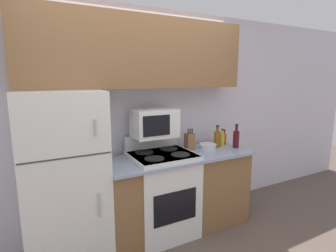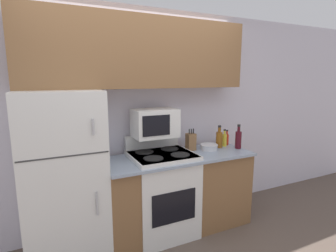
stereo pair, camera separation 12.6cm
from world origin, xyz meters
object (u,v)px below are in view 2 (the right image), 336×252
Objects in this scene: bowl at (209,147)px; bottle_hot_sauce at (227,139)px; microwave at (155,123)px; knife_block at (191,142)px; bottle_cooking_spray at (224,140)px; stove at (162,193)px; bottle_whiskey at (219,139)px; bottle_wine_red at (238,139)px; refrigerator at (64,178)px.

bottle_hot_sauce is at bearing 16.12° from bowl.
microwave is 1.85× the size of knife_block.
bottle_cooking_spray reaches higher than bottle_hot_sauce.
bottle_hot_sauce is at bearing 8.02° from stove.
microwave reaches higher than bottle_hot_sauce.
bottle_cooking_spray is (0.27, 0.06, 0.05)m from bowl.
bottle_whiskey reaches higher than bowl.
bottle_wine_red is (0.36, -0.10, 0.08)m from bowl.
refrigerator is 1.08m from microwave.
bottle_wine_red reaches higher than stove.
refrigerator is at bearing 178.03° from stove.
microwave is at bearing 169.74° from bottle_wine_red.
bottle_wine_red reaches higher than bowl.
microwave is 1.73× the size of bottle_whiskey.
microwave is 0.75m from bowl.
bottle_wine_red reaches higher than knife_block.
stove is 2.28× the size of microwave.
stove reaches higher than bowl.
knife_block is 0.48m from bottle_cooking_spray.
microwave is 2.25× the size of bowl.
bowl is at bearing 165.10° from bottle_wine_red.
knife_block is at bearing -0.11° from microwave.
bottle_wine_red reaches higher than bottle_cooking_spray.
bottle_wine_red is (0.09, -0.16, 0.03)m from bottle_cooking_spray.
microwave is at bearing 179.89° from knife_block.
bottle_wine_red is at bearing -14.90° from bowl.
refrigerator is at bearing -179.80° from bowl.
refrigerator is at bearing 177.41° from bottle_wine_red.
knife_block is 0.60m from bottle_wine_red.
refrigerator is at bearing -177.95° from bottle_cooking_spray.
stove is at bearing -163.53° from knife_block.
refrigerator reaches higher than bottle_cooking_spray.
stove is 1.05m from bottle_cooking_spray.
bottle_cooking_spray reaches higher than stove.
bottle_cooking_spray is (1.93, 0.07, 0.16)m from refrigerator.
microwave reaches higher than bottle_cooking_spray.
microwave is 0.89m from bottle_whiskey.
bowl is at bearing -23.60° from knife_block.
bowl is at bearing -167.22° from bottle_whiskey.
knife_block is at bearing 176.84° from bottle_cooking_spray.
refrigerator is at bearing -177.01° from bottle_hot_sauce.
knife_block is at bearing 172.56° from bottle_whiskey.
bottle_hot_sauce is 0.18m from bottle_whiskey.
knife_block reaches higher than stove.
bowl is (0.67, -0.09, -0.33)m from microwave.
bottle_whiskey is (1.83, 0.05, 0.19)m from refrigerator.
refrigerator reaches higher than knife_block.
microwave is at bearing 101.55° from stove.
bottle_whiskey is at bearing -166.77° from bottle_cooking_spray.
refrigerator reaches higher than bottle_hot_sauce.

